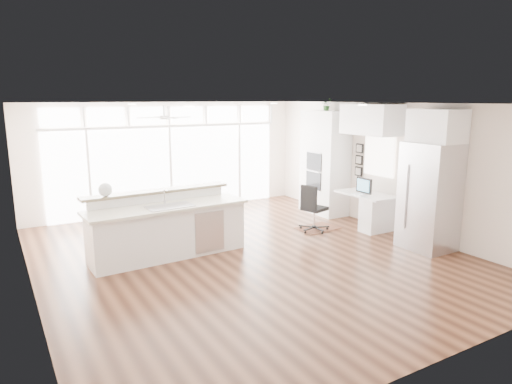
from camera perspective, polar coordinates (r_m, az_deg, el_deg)
floor at (r=8.33m, az=-1.00°, el=-7.98°), size 7.00×8.00×0.02m
ceiling at (r=7.85m, az=-1.07°, el=10.99°), size 7.00×8.00×0.02m
wall_back at (r=11.59m, az=-10.84°, el=4.31°), size 7.00×0.04×2.70m
wall_front at (r=5.00m, az=22.29°, el=-5.99°), size 7.00×0.04×2.70m
wall_left at (r=6.99m, az=-26.86°, el=-1.51°), size 0.04×8.00×2.70m
wall_right at (r=10.15m, az=16.47°, el=3.01°), size 0.04×8.00×2.70m
glass_wall at (r=11.58m, az=-10.68°, el=2.80°), size 5.80×0.06×2.08m
transom_row at (r=11.45m, az=-10.93°, el=9.39°), size 5.90×0.06×0.40m
desk_window at (r=10.30m, az=15.16°, el=4.33°), size 0.04×0.85×0.85m
ceiling_fan at (r=10.21m, az=-11.43°, el=9.68°), size 1.16×1.16×0.32m
recessed_lights at (r=8.03m, az=-1.78°, el=10.86°), size 3.40×3.00×0.02m
oven_cabinet at (r=11.24m, az=8.59°, el=3.64°), size 0.64×1.20×2.50m
desk_nook at (r=10.27m, az=13.53°, el=-2.25°), size 0.72×1.30×0.76m
upper_cabinets at (r=10.03m, az=14.23°, el=8.78°), size 0.64×1.30×0.64m
refrigerator at (r=9.05m, az=20.86°, el=-0.54°), size 0.76×0.90×2.00m
fridge_cabinet at (r=8.93m, az=21.71°, el=7.69°), size 0.64×0.90×0.60m
framed_photos at (r=10.75m, az=12.77°, el=3.94°), size 0.06×0.22×0.80m
kitchen_island at (r=8.28m, az=-10.93°, el=-4.12°), size 2.91×1.21×1.14m
rug at (r=10.09m, az=7.74°, el=-4.48°), size 0.94×0.73×0.01m
office_chair at (r=9.78m, az=7.32°, el=-2.00°), size 0.63×0.60×1.00m
fishbowl at (r=8.21m, az=-18.33°, el=0.29°), size 0.24×0.24×0.24m
monitor at (r=10.10m, az=13.35°, el=0.81°), size 0.09×0.45×0.37m
keyboard at (r=10.02m, az=12.60°, el=-0.28°), size 0.12×0.29×0.01m
potted_plant at (r=11.14m, az=8.80°, el=10.58°), size 0.29×0.31×0.21m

